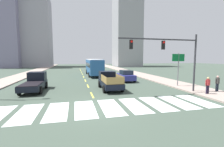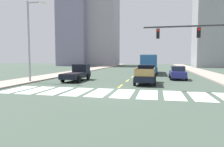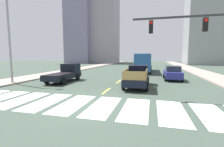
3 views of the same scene
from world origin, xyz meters
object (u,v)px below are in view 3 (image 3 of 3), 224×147
Objects in this scene: pickup_stakebed at (137,77)px; streetlight_left at (10,35)px; sedan_near_left at (173,73)px; traffic_signal_gantry at (224,35)px; city_bus at (144,61)px; pickup_dark at (66,73)px.

streetlight_left reaches higher than pickup_stakebed.
sedan_near_left is 0.53× the size of traffic_signal_gantry.
city_bus reaches higher than sedan_near_left.
streetlight_left is (-12.69, -1.82, 4.03)m from pickup_stakebed.
sedan_near_left is (3.88, -9.07, -1.09)m from city_bus.
city_bus is (8.14, 13.21, 1.03)m from pickup_dark.
traffic_signal_gantry is at bearing -76.37° from sedan_near_left.
traffic_signal_gantry is (1.80, -9.07, 3.31)m from sedan_near_left.
pickup_stakebed is 0.48× the size of city_bus.
sedan_near_left is at bearing 51.84° from pickup_stakebed.
sedan_near_left is 18.35m from streetlight_left.
city_bus reaches higher than pickup_dark.
streetlight_left is at bearing -173.62° from pickup_stakebed.
sedan_near_left is (12.02, 4.14, -0.06)m from pickup_dark.
sedan_near_left is at bearing 20.44° from pickup_dark.
traffic_signal_gantry is 18.41m from streetlight_left.
traffic_signal_gantry is (5.68, -18.14, 2.22)m from city_bus.
pickup_dark is at bearing -158.58° from sedan_near_left.
traffic_signal_gantry is at bearing -18.20° from pickup_dark.
pickup_stakebed is 1.18× the size of sedan_near_left.
city_bus is 20.60m from streetlight_left.
streetlight_left is at bearing -154.70° from sedan_near_left.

